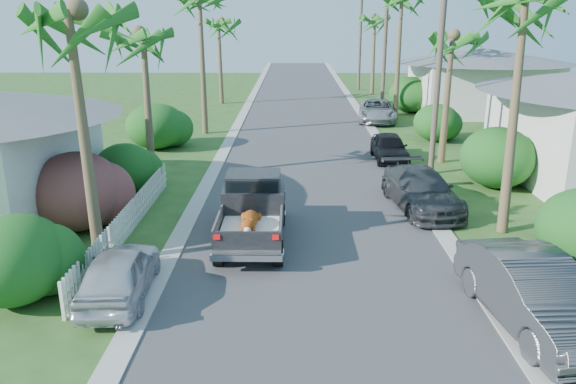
{
  "coord_description": "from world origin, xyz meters",
  "views": [
    {
      "loc": [
        -0.62,
        -11.61,
        6.84
      ],
      "look_at": [
        -0.8,
        5.66,
        1.4
      ],
      "focal_mm": 35.0,
      "sensor_mm": 36.0,
      "label": 1
    }
  ],
  "objects_px": {
    "utility_pole_b": "(439,70)",
    "utility_pole_c": "(385,50)",
    "utility_pole_d": "(360,41)",
    "parked_car_rd": "(377,111)",
    "parked_car_rf": "(389,147)",
    "parked_car_rn": "(534,294)",
    "palm_l_d": "(219,21)",
    "house_right_far": "(480,83)",
    "palm_l_b": "(142,34)",
    "parked_car_rm": "(421,190)",
    "palm_l_a": "(70,12)",
    "palm_r_b": "(452,36)",
    "palm_r_d": "(375,17)",
    "parked_car_ln": "(119,273)",
    "pickup_truck": "(253,207)"
  },
  "relations": [
    {
      "from": "parked_car_rd",
      "to": "utility_pole_b",
      "type": "height_order",
      "value": "utility_pole_b"
    },
    {
      "from": "palm_l_a",
      "to": "utility_pole_d",
      "type": "distance_m",
      "value": 41.77
    },
    {
      "from": "palm_r_b",
      "to": "utility_pole_b",
      "type": "relative_size",
      "value": 0.8
    },
    {
      "from": "parked_car_rd",
      "to": "palm_l_b",
      "type": "bearing_deg",
      "value": -122.85
    },
    {
      "from": "palm_r_b",
      "to": "palm_r_d",
      "type": "xyz_separation_m",
      "value": [
        -0.1,
        25.0,
        0.79
      ]
    },
    {
      "from": "palm_l_d",
      "to": "utility_pole_d",
      "type": "height_order",
      "value": "utility_pole_d"
    },
    {
      "from": "pickup_truck",
      "to": "utility_pole_d",
      "type": "xyz_separation_m",
      "value": [
        7.51,
        37.7,
        3.59
      ]
    },
    {
      "from": "palm_r_d",
      "to": "parked_car_rn",
      "type": "bearing_deg",
      "value": -92.37
    },
    {
      "from": "utility_pole_d",
      "to": "parked_car_rd",
      "type": "bearing_deg",
      "value": -92.04
    },
    {
      "from": "pickup_truck",
      "to": "parked_car_ln",
      "type": "distance_m",
      "value": 5.17
    },
    {
      "from": "palm_r_d",
      "to": "house_right_far",
      "type": "bearing_deg",
      "value": -56.98
    },
    {
      "from": "palm_l_a",
      "to": "palm_r_b",
      "type": "xyz_separation_m",
      "value": [
        12.8,
        12.0,
        -0.98
      ]
    },
    {
      "from": "parked_car_rn",
      "to": "utility_pole_c",
      "type": "xyz_separation_m",
      "value": [
        0.76,
        28.12,
        3.78
      ]
    },
    {
      "from": "parked_car_rd",
      "to": "utility_pole_b",
      "type": "relative_size",
      "value": 0.58
    },
    {
      "from": "pickup_truck",
      "to": "parked_car_ln",
      "type": "height_order",
      "value": "pickup_truck"
    },
    {
      "from": "utility_pole_b",
      "to": "utility_pole_c",
      "type": "relative_size",
      "value": 1.0
    },
    {
      "from": "parked_car_ln",
      "to": "palm_l_a",
      "type": "bearing_deg",
      "value": -60.17
    },
    {
      "from": "palm_l_b",
      "to": "utility_pole_c",
      "type": "xyz_separation_m",
      "value": [
        12.4,
        16.0,
        -1.55
      ]
    },
    {
      "from": "utility_pole_d",
      "to": "palm_l_a",
      "type": "bearing_deg",
      "value": -106.44
    },
    {
      "from": "parked_car_ln",
      "to": "palm_r_b",
      "type": "height_order",
      "value": "palm_r_b"
    },
    {
      "from": "parked_car_rm",
      "to": "palm_l_b",
      "type": "distance_m",
      "value": 12.77
    },
    {
      "from": "parked_car_rf",
      "to": "parked_car_ln",
      "type": "xyz_separation_m",
      "value": [
        -9.09,
        -14.21,
        0.0
      ]
    },
    {
      "from": "parked_car_rd",
      "to": "palm_l_a",
      "type": "bearing_deg",
      "value": -108.84
    },
    {
      "from": "utility_pole_b",
      "to": "palm_l_b",
      "type": "bearing_deg",
      "value": -175.39
    },
    {
      "from": "parked_car_ln",
      "to": "palm_l_a",
      "type": "height_order",
      "value": "palm_l_a"
    },
    {
      "from": "palm_l_d",
      "to": "palm_r_b",
      "type": "bearing_deg",
      "value": -55.41
    },
    {
      "from": "palm_l_d",
      "to": "house_right_far",
      "type": "relative_size",
      "value": 0.86
    },
    {
      "from": "utility_pole_c",
      "to": "pickup_truck",
      "type": "bearing_deg",
      "value": -108.3
    },
    {
      "from": "pickup_truck",
      "to": "palm_r_b",
      "type": "xyz_separation_m",
      "value": [
        8.51,
        9.7,
        4.94
      ]
    },
    {
      "from": "parked_car_ln",
      "to": "house_right_far",
      "type": "xyz_separation_m",
      "value": [
        18.0,
        28.83,
        1.46
      ]
    },
    {
      "from": "palm_l_d",
      "to": "utility_pole_d",
      "type": "distance_m",
      "value": 15.19
    },
    {
      "from": "pickup_truck",
      "to": "palm_l_b",
      "type": "distance_m",
      "value": 9.76
    },
    {
      "from": "palm_r_b",
      "to": "palm_l_b",
      "type": "bearing_deg",
      "value": -167.38
    },
    {
      "from": "utility_pole_b",
      "to": "palm_r_b",
      "type": "bearing_deg",
      "value": 63.43
    },
    {
      "from": "parked_car_rf",
      "to": "utility_pole_d",
      "type": "height_order",
      "value": "utility_pole_d"
    },
    {
      "from": "palm_l_a",
      "to": "palm_l_b",
      "type": "height_order",
      "value": "palm_l_a"
    },
    {
      "from": "parked_car_rn",
      "to": "parked_car_rf",
      "type": "relative_size",
      "value": 1.29
    },
    {
      "from": "parked_car_rn",
      "to": "palm_l_b",
      "type": "relative_size",
      "value": 0.67
    },
    {
      "from": "parked_car_rm",
      "to": "palm_r_b",
      "type": "bearing_deg",
      "value": 62.05
    },
    {
      "from": "parked_car_rd",
      "to": "parked_car_rf",
      "type": "bearing_deg",
      "value": -87.85
    },
    {
      "from": "parked_car_ln",
      "to": "house_right_far",
      "type": "height_order",
      "value": "house_right_far"
    },
    {
      "from": "palm_r_d",
      "to": "utility_pole_d",
      "type": "height_order",
      "value": "utility_pole_d"
    },
    {
      "from": "parked_car_rn",
      "to": "palm_r_d",
      "type": "relative_size",
      "value": 0.62
    },
    {
      "from": "parked_car_rd",
      "to": "parked_car_ln",
      "type": "relative_size",
      "value": 1.35
    },
    {
      "from": "parked_car_rd",
      "to": "utility_pole_b",
      "type": "bearing_deg",
      "value": -80.39
    },
    {
      "from": "parked_car_rn",
      "to": "utility_pole_d",
      "type": "distance_m",
      "value": 43.29
    },
    {
      "from": "parked_car_rd",
      "to": "palm_l_d",
      "type": "bearing_deg",
      "value": 152.64
    },
    {
      "from": "palm_l_a",
      "to": "utility_pole_b",
      "type": "distance_m",
      "value": 15.64
    },
    {
      "from": "palm_r_b",
      "to": "utility_pole_b",
      "type": "distance_m",
      "value": 2.61
    },
    {
      "from": "palm_l_a",
      "to": "utility_pole_d",
      "type": "relative_size",
      "value": 0.91
    }
  ]
}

